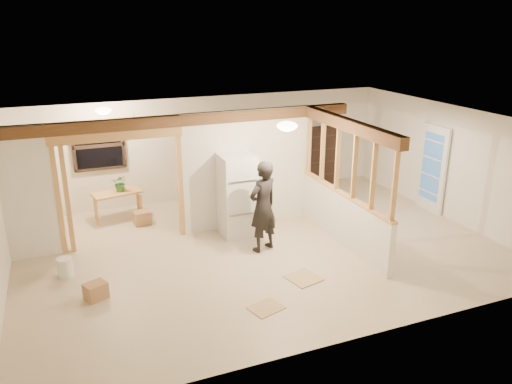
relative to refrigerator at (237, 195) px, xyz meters
name	(u,v)px	position (x,y,z in m)	size (l,w,h in m)	color
floor	(260,247)	(0.17, -0.80, -0.85)	(9.00, 6.50, 0.01)	#C4AF91
ceiling	(260,121)	(0.17, -0.80, 1.66)	(9.00, 6.50, 0.01)	white
wall_back	(210,148)	(0.17, 2.45, 0.41)	(9.00, 0.01, 2.50)	white
wall_front	(354,260)	(0.17, -4.05, 0.41)	(9.00, 0.01, 2.50)	white
wall_right	(449,162)	(4.67, -0.80, 0.41)	(0.01, 6.50, 2.50)	white
partition_left_stub	(28,194)	(-3.88, 0.40, 0.41)	(0.90, 0.12, 2.50)	silver
partition_center	(247,169)	(0.37, 0.40, 0.41)	(2.80, 0.12, 2.50)	silver
doorway_frame	(122,190)	(-2.23, 0.40, 0.26)	(2.46, 0.14, 2.20)	tan
header_beam_back	(189,120)	(-0.83, 0.40, 1.54)	(7.00, 0.18, 0.22)	brown
header_beam_right	(348,125)	(1.77, -1.20, 1.54)	(0.18, 3.30, 0.22)	brown
pony_wall	(342,219)	(1.77, -1.20, -0.34)	(0.12, 3.20, 1.00)	silver
stud_partition	(346,162)	(1.77, -1.20, 0.82)	(0.14, 3.20, 1.32)	tan
window_back	(99,146)	(-2.43, 2.37, 0.71)	(1.12, 0.10, 1.10)	black
french_door	(432,169)	(4.59, -0.40, 0.16)	(0.12, 0.86, 2.00)	white
ceiling_dome_main	(287,126)	(0.47, -1.30, 1.64)	(0.36, 0.36, 0.16)	#FFEABF
ceiling_dome_util	(103,110)	(-2.33, 1.50, 1.64)	(0.32, 0.32, 0.14)	#FFEABF
hanging_bulb	(135,130)	(-1.83, 0.80, 1.34)	(0.07, 0.07, 0.07)	#FFD88C
refrigerator	(237,195)	(0.00, 0.00, 0.00)	(0.69, 0.67, 1.68)	white
woman	(263,206)	(0.18, -0.92, 0.05)	(0.65, 0.43, 1.78)	black
work_table	(118,206)	(-2.21, 1.71, -0.52)	(1.03, 0.51, 0.65)	tan
potted_plant	(121,183)	(-2.10, 1.72, -0.01)	(0.34, 0.29, 0.37)	#36772C
shop_vac	(28,224)	(-4.03, 1.47, -0.58)	(0.41, 0.41, 0.53)	maroon
bookshelf	(321,156)	(3.19, 2.25, -0.06)	(0.78, 0.26, 1.57)	black
bucket	(65,267)	(-3.41, -0.61, -0.67)	(0.26, 0.26, 0.33)	silver
box_util_a	(142,218)	(-1.77, 1.22, -0.69)	(0.35, 0.30, 0.30)	#A67C50
box_util_b	(41,244)	(-3.80, 0.60, -0.70)	(0.31, 0.31, 0.29)	#A67C50
box_front	(96,291)	(-2.99, -1.58, -0.71)	(0.33, 0.27, 0.27)	#A67C50
floor_panel_near	(304,278)	(0.39, -2.25, -0.83)	(0.52, 0.52, 0.02)	tan
floor_panel_far	(266,308)	(-0.58, -2.87, -0.83)	(0.50, 0.40, 0.02)	tan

